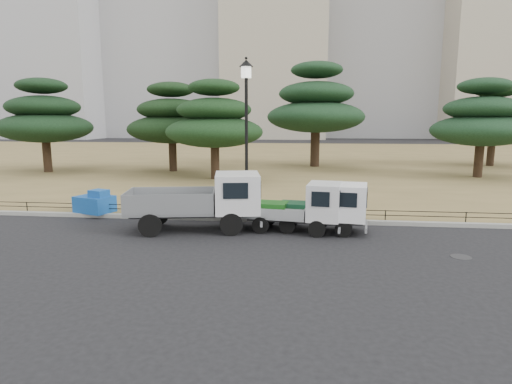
# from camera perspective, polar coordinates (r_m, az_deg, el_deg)

# --- Properties ---
(ground) EXTENTS (220.00, 220.00, 0.00)m
(ground) POSITION_cam_1_polar(r_m,az_deg,el_deg) (14.68, -0.89, -6.31)
(ground) COLOR black
(lawn) EXTENTS (120.00, 56.00, 0.15)m
(lawn) POSITION_cam_1_polar(r_m,az_deg,el_deg) (44.81, 4.18, 4.50)
(lawn) COLOR olive
(lawn) RESTS_ON ground
(curb) EXTENTS (120.00, 0.25, 0.16)m
(curb) POSITION_cam_1_polar(r_m,az_deg,el_deg) (17.16, 0.23, -3.69)
(curb) COLOR gray
(curb) RESTS_ON ground
(truck_large) EXTENTS (5.04, 2.68, 2.09)m
(truck_large) POSITION_cam_1_polar(r_m,az_deg,el_deg) (15.78, -7.15, -0.93)
(truck_large) COLOR black
(truck_large) RESTS_ON ground
(truck_kei_front) EXTENTS (3.58, 1.90, 1.81)m
(truck_kei_front) POSITION_cam_1_polar(r_m,az_deg,el_deg) (15.56, 5.99, -2.04)
(truck_kei_front) COLOR black
(truck_kei_front) RESTS_ON ground
(truck_kei_rear) EXTENTS (3.53, 1.88, 1.76)m
(truck_kei_rear) POSITION_cam_1_polar(r_m,az_deg,el_deg) (15.71, 9.39, -2.07)
(truck_kei_rear) COLOR black
(truck_kei_rear) RESTS_ON ground
(street_lamp) EXTENTS (0.55, 0.55, 6.16)m
(street_lamp) POSITION_cam_1_polar(r_m,az_deg,el_deg) (17.06, -1.30, 10.58)
(street_lamp) COLOR black
(street_lamp) RESTS_ON lawn
(pipe_fence) EXTENTS (38.00, 0.04, 0.40)m
(pipe_fence) POSITION_cam_1_polar(r_m,az_deg,el_deg) (17.22, 0.28, -2.41)
(pipe_fence) COLOR black
(pipe_fence) RESTS_ON lawn
(tarp_pile) EXTENTS (1.75, 1.51, 0.98)m
(tarp_pile) POSITION_cam_1_polar(r_m,az_deg,el_deg) (19.38, -20.67, -1.38)
(tarp_pile) COLOR #1654B1
(tarp_pile) RESTS_ON lawn
(manhole) EXTENTS (0.60, 0.60, 0.01)m
(manhole) POSITION_cam_1_polar(r_m,az_deg,el_deg) (14.20, 25.66, -7.80)
(manhole) COLOR #2D2D30
(manhole) RESTS_ON ground
(pine_west_far) EXTENTS (6.85, 6.85, 6.92)m
(pine_west_far) POSITION_cam_1_polar(r_m,az_deg,el_deg) (35.77, -26.41, 8.79)
(pine_west_far) COLOR black
(pine_west_far) RESTS_ON lawn
(pine_west_near) EXTENTS (6.68, 6.68, 6.68)m
(pine_west_near) POSITION_cam_1_polar(r_m,az_deg,el_deg) (33.27, -11.18, 9.36)
(pine_west_near) COLOR black
(pine_west_near) RESTS_ON lawn
(pine_center_left) EXTENTS (6.38, 6.38, 6.48)m
(pine_center_left) POSITION_cam_1_polar(r_m,az_deg,el_deg) (28.38, -5.56, 9.28)
(pine_center_left) COLOR black
(pine_center_left) RESTS_ON lawn
(pine_center_right) EXTENTS (8.10, 8.10, 8.59)m
(pine_center_right) POSITION_cam_1_polar(r_m,az_deg,el_deg) (36.41, 8.00, 11.23)
(pine_center_right) COLOR black
(pine_center_right) RESTS_ON lawn
(pine_east_near) EXTENTS (6.58, 6.58, 6.64)m
(pine_east_near) POSITION_cam_1_polar(r_m,az_deg,el_deg) (32.82, 27.92, 8.42)
(pine_east_near) COLOR black
(pine_east_near) RESTS_ON lawn
(pine_east_far) EXTENTS (6.86, 6.86, 6.89)m
(pine_east_far) POSITION_cam_1_polar(r_m,az_deg,el_deg) (41.66, 29.14, 8.53)
(pine_east_far) COLOR black
(pine_east_far) RESTS_ON lawn
(tower_center_left) EXTENTS (22.00, 20.00, 55.00)m
(tower_center_left) POSITION_cam_1_polar(r_m,az_deg,el_deg) (101.98, 2.73, 22.87)
(tower_center_left) COLOR #AAA08C
(tower_center_left) RESTS_ON ground
(tower_east) EXTENTS (20.00, 18.00, 48.00)m
(tower_east) POSITION_cam_1_polar(r_m,az_deg,el_deg) (105.22, 29.47, 19.33)
(tower_east) COLOR #AAA08C
(tower_east) RESTS_ON ground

